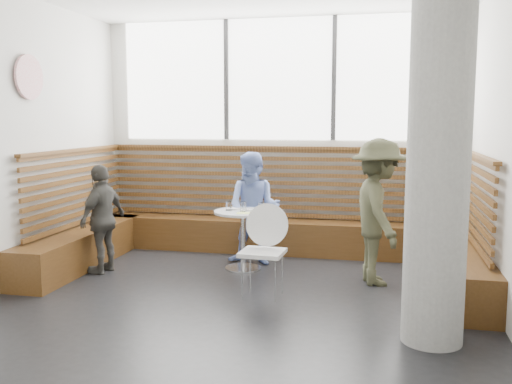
% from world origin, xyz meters
% --- Properties ---
extents(room, '(5.00, 5.00, 3.20)m').
position_xyz_m(room, '(0.00, 0.00, 1.60)').
color(room, silver).
rests_on(room, ground).
extents(booth, '(5.00, 2.50, 1.44)m').
position_xyz_m(booth, '(0.00, 1.77, 0.41)').
color(booth, '#442911').
rests_on(booth, ground).
extents(concrete_column, '(0.50, 0.50, 3.20)m').
position_xyz_m(concrete_column, '(1.85, -0.60, 1.60)').
color(concrete_column, gray).
rests_on(concrete_column, ground).
extents(wall_art, '(0.03, 0.50, 0.50)m').
position_xyz_m(wall_art, '(-2.46, 0.40, 2.30)').
color(wall_art, white).
rests_on(wall_art, room).
extents(cafe_table, '(0.71, 0.71, 0.73)m').
position_xyz_m(cafe_table, '(-0.22, 1.28, 0.52)').
color(cafe_table, silver).
rests_on(cafe_table, ground).
extents(cafe_chair, '(0.46, 0.45, 0.95)m').
position_xyz_m(cafe_chair, '(0.23, 0.34, 0.56)').
color(cafe_chair, white).
rests_on(cafe_chair, ground).
extents(adult_man, '(0.86, 1.17, 1.63)m').
position_xyz_m(adult_man, '(1.38, 1.03, 0.81)').
color(adult_man, '#40412B').
rests_on(adult_man, ground).
extents(child_back, '(0.73, 0.58, 1.42)m').
position_xyz_m(child_back, '(-0.15, 1.57, 0.71)').
color(child_back, '#7A91D3').
rests_on(child_back, ground).
extents(child_left, '(0.45, 0.81, 1.30)m').
position_xyz_m(child_left, '(-1.84, 0.80, 0.65)').
color(child_left, '#43423D').
rests_on(child_left, ground).
extents(plate_near, '(0.21, 0.21, 0.01)m').
position_xyz_m(plate_near, '(-0.37, 1.40, 0.73)').
color(plate_near, white).
rests_on(plate_near, cafe_table).
extents(plate_far, '(0.21, 0.21, 0.01)m').
position_xyz_m(plate_far, '(-0.15, 1.37, 0.73)').
color(plate_far, white).
rests_on(plate_far, cafe_table).
extents(glass_left, '(0.07, 0.07, 0.11)m').
position_xyz_m(glass_left, '(-0.40, 1.27, 0.78)').
color(glass_left, white).
rests_on(glass_left, cafe_table).
extents(glass_mid, '(0.08, 0.08, 0.12)m').
position_xyz_m(glass_mid, '(-0.21, 1.24, 0.79)').
color(glass_mid, white).
rests_on(glass_mid, cafe_table).
extents(glass_right, '(0.06, 0.06, 0.10)m').
position_xyz_m(glass_right, '(-0.01, 1.32, 0.78)').
color(glass_right, white).
rests_on(glass_right, cafe_table).
extents(menu_card, '(0.24, 0.19, 0.00)m').
position_xyz_m(menu_card, '(-0.15, 1.11, 0.73)').
color(menu_card, '#A5C64C').
rests_on(menu_card, cafe_table).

